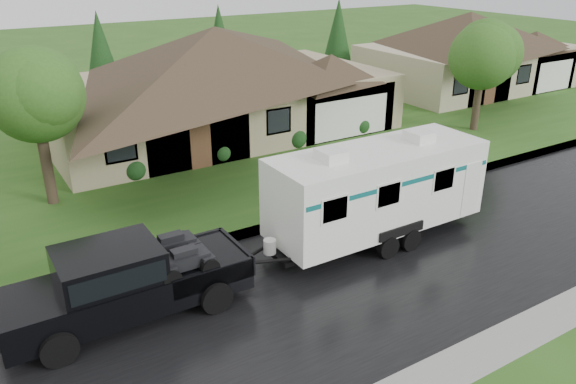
# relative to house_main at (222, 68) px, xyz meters

# --- Properties ---
(ground) EXTENTS (140.00, 140.00, 0.00)m
(ground) POSITION_rel_house_main_xyz_m (-2.29, -13.84, -3.59)
(ground) COLOR #2B581B
(ground) RESTS_ON ground
(road) EXTENTS (140.00, 8.00, 0.01)m
(road) POSITION_rel_house_main_xyz_m (-2.29, -15.84, -3.59)
(road) COLOR black
(road) RESTS_ON ground
(curb) EXTENTS (140.00, 0.50, 0.15)m
(curb) POSITION_rel_house_main_xyz_m (-2.29, -11.59, -3.52)
(curb) COLOR gray
(curb) RESTS_ON ground
(lawn) EXTENTS (140.00, 26.00, 0.15)m
(lawn) POSITION_rel_house_main_xyz_m (-2.29, 1.16, -3.52)
(lawn) COLOR #2B581B
(lawn) RESTS_ON ground
(house_main) EXTENTS (19.44, 10.80, 6.90)m
(house_main) POSITION_rel_house_main_xyz_m (0.00, 0.00, 0.00)
(house_main) COLOR tan
(house_main) RESTS_ON lawn
(house_neighbor) EXTENTS (15.12, 9.72, 6.45)m
(house_neighbor) POSITION_rel_house_main_xyz_m (19.97, 0.50, -0.27)
(house_neighbor) COLOR tan
(house_neighbor) RESTS_ON lawn
(tree_left_green) EXTENTS (3.77, 3.77, 6.25)m
(tree_left_green) POSITION_rel_house_main_xyz_m (-10.16, -5.32, 0.89)
(tree_left_green) COLOR #382B1E
(tree_left_green) RESTS_ON lawn
(tree_right_green) EXTENTS (3.62, 3.62, 6.00)m
(tree_right_green) POSITION_rel_house_main_xyz_m (11.91, -7.24, 0.72)
(tree_right_green) COLOR #382B1E
(tree_right_green) RESTS_ON lawn
(shrub_row) EXTENTS (13.60, 1.00, 1.00)m
(shrub_row) POSITION_rel_house_main_xyz_m (-0.29, -4.54, -2.94)
(shrub_row) COLOR #143814
(shrub_row) RESTS_ON lawn
(pickup_truck) EXTENTS (6.60, 2.51, 2.20)m
(pickup_truck) POSITION_rel_house_main_xyz_m (-9.89, -14.17, -2.41)
(pickup_truck) COLOR black
(pickup_truck) RESTS_ON ground
(travel_trailer) EXTENTS (8.14, 2.86, 3.65)m
(travel_trailer) POSITION_rel_house_main_xyz_m (-1.07, -14.17, -1.65)
(travel_trailer) COLOR white
(travel_trailer) RESTS_ON ground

